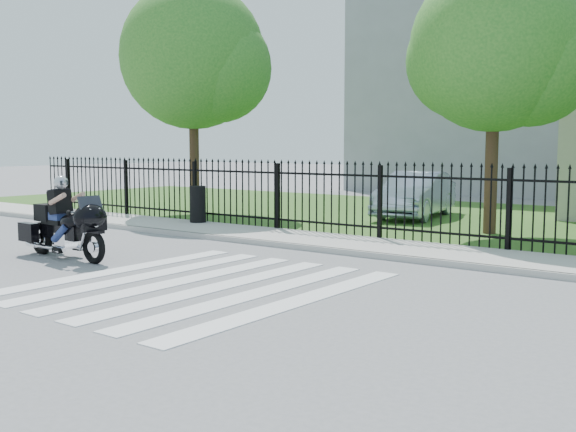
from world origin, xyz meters
The scene contains 12 objects.
ground centered at (0.00, 0.00, 0.00)m, with size 120.00×120.00×0.00m, color slate.
crosswalk centered at (0.00, 0.00, 0.01)m, with size 5.00×5.50×0.01m, color silver, non-canonical shape.
sidewalk centered at (0.00, 5.00, 0.06)m, with size 40.00×2.00×0.12m, color #ADAAA3.
curb centered at (0.00, 4.00, 0.06)m, with size 40.00×0.12×0.12m, color #ADAAA3.
grass_strip centered at (0.00, 12.00, 0.01)m, with size 40.00×12.00×0.02m, color #355E20.
iron_fence centered at (0.00, 6.00, 0.90)m, with size 26.00×0.04×1.80m.
tree_left centered at (-8.50, 8.50, 5.17)m, with size 4.80×4.80×7.58m.
tree_mid centered at (1.50, 9.00, 4.67)m, with size 4.20×4.20×6.78m.
building_tall centered at (-3.00, 26.00, 6.00)m, with size 15.00×10.00×12.00m, color #93959B.
motorcycle_rider centered at (-3.99, 0.29, 0.69)m, with size 2.56×0.83×1.69m.
parked_car centered at (-1.77, 11.37, 0.73)m, with size 1.50×4.30×1.42m, color #A0ADC9.
litter_bin centered at (-5.59, 5.70, 0.63)m, with size 0.45×0.45×1.01m, color black.
Camera 1 is at (7.66, -7.67, 2.25)m, focal length 42.00 mm.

